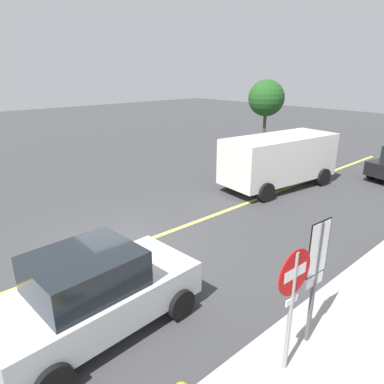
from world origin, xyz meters
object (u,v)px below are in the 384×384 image
(white_van, at_px, (279,158))
(tree_left_verge, at_px, (266,98))
(stop_sign, at_px, (292,293))
(speed_limit_sign, at_px, (317,262))
(car_silver_crossing, at_px, (94,292))

(white_van, bearing_deg, tree_left_verge, 41.39)
(stop_sign, bearing_deg, white_van, 35.94)
(white_van, bearing_deg, stop_sign, -144.06)
(speed_limit_sign, bearing_deg, car_silver_crossing, 131.50)
(stop_sign, bearing_deg, tree_left_verge, 38.37)
(white_van, xyz_separation_m, car_silver_crossing, (-10.04, -2.91, -0.42))
(stop_sign, distance_m, car_silver_crossing, 3.63)
(car_silver_crossing, height_order, tree_left_verge, tree_left_verge)
(speed_limit_sign, distance_m, tree_left_verge, 17.67)
(white_van, xyz_separation_m, tree_left_verge, (6.13, 5.40, 1.86))
(car_silver_crossing, distance_m, tree_left_verge, 18.32)
(stop_sign, xyz_separation_m, tree_left_verge, (14.37, 11.37, 1.53))
(speed_limit_sign, relative_size, car_silver_crossing, 0.63)
(white_van, relative_size, car_silver_crossing, 1.35)
(speed_limit_sign, height_order, car_silver_crossing, speed_limit_sign)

